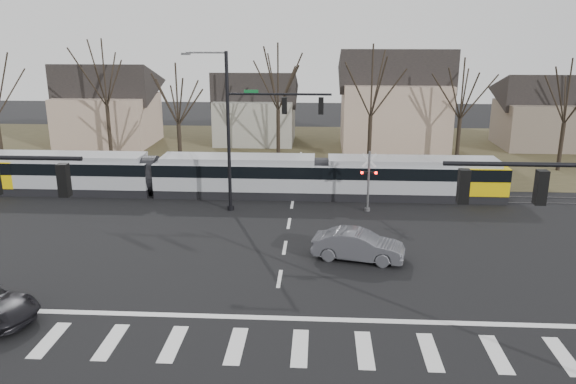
{
  "coord_description": "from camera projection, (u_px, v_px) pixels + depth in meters",
  "views": [
    {
      "loc": [
        1.83,
        -22.49,
        11.4
      ],
      "look_at": [
        0.0,
        9.0,
        2.3
      ],
      "focal_mm": 35.0,
      "sensor_mm": 36.0,
      "label": 1
    }
  ],
  "objects": [
    {
      "name": "tram",
      "position": [
        236.0,
        174.0,
        39.98
      ],
      "size": [
        37.7,
        2.8,
        2.86
      ],
      "color": "gray",
      "rests_on": "ground"
    },
    {
      "name": "ground",
      "position": [
        276.0,
        298.0,
        24.84
      ],
      "size": [
        140.0,
        140.0,
        0.0
      ],
      "primitive_type": "plane",
      "color": "black"
    },
    {
      "name": "sedan",
      "position": [
        358.0,
        245.0,
        28.83
      ],
      "size": [
        3.57,
        5.36,
        1.54
      ],
      "primitive_type": "imported",
      "rotation": [
        0.0,
        0.0,
        1.36
      ],
      "color": "#4C4D53",
      "rests_on": "ground"
    },
    {
      "name": "house_c",
      "position": [
        395.0,
        96.0,
        54.54
      ],
      "size": [
        10.8,
        8.64,
        10.1
      ],
      "color": "gray",
      "rests_on": "ground"
    },
    {
      "name": "grass_verge",
      "position": [
        301.0,
        150.0,
        55.53
      ],
      "size": [
        140.0,
        28.0,
        0.01
      ],
      "primitive_type": "cube",
      "color": "#38331E",
      "rests_on": "ground"
    },
    {
      "name": "crosswalk",
      "position": [
        268.0,
        347.0,
        21.0
      ],
      "size": [
        27.0,
        2.6,
        0.01
      ],
      "color": "silver",
      "rests_on": "ground"
    },
    {
      "name": "house_b",
      "position": [
        255.0,
        104.0,
        58.55
      ],
      "size": [
        8.64,
        7.56,
        7.65
      ],
      "color": "gray",
      "rests_on": "ground"
    },
    {
      "name": "stop_line",
      "position": [
        273.0,
        318.0,
        23.11
      ],
      "size": [
        28.0,
        0.35,
        0.01
      ],
      "primitive_type": "cube",
      "color": "silver",
      "rests_on": "ground"
    },
    {
      "name": "house_a",
      "position": [
        107.0,
        101.0,
        57.33
      ],
      "size": [
        9.72,
        8.64,
        8.6
      ],
      "color": "gray",
      "rests_on": "ground"
    },
    {
      "name": "tree_row",
      "position": [
        323.0,
        108.0,
        48.28
      ],
      "size": [
        59.2,
        7.2,
        10.0
      ],
      "color": "black",
      "rests_on": "ground"
    },
    {
      "name": "signal_pole_far",
      "position": [
        253.0,
        124.0,
        35.38
      ],
      "size": [
        9.28,
        0.44,
        10.2
      ],
      "color": "black",
      "rests_on": "ground"
    },
    {
      "name": "rail_pair",
      "position": [
        294.0,
        196.0,
        39.98
      ],
      "size": [
        90.0,
        1.52,
        0.06
      ],
      "color": "#59595E",
      "rests_on": "ground"
    },
    {
      "name": "house_d",
      "position": [
        543.0,
        108.0,
        55.97
      ],
      "size": [
        8.64,
        7.56,
        7.65
      ],
      "color": "#675A4C",
      "rests_on": "ground"
    },
    {
      "name": "lane_dashes",
      "position": [
        294.0,
        196.0,
        40.18
      ],
      "size": [
        0.18,
        30.0,
        0.01
      ],
      "color": "silver",
      "rests_on": "ground"
    },
    {
      "name": "rail_crossing_signal",
      "position": [
        368.0,
        183.0,
        36.31
      ],
      "size": [
        1.08,
        0.36,
        4.0
      ],
      "color": "#59595B",
      "rests_on": "ground"
    }
  ]
}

